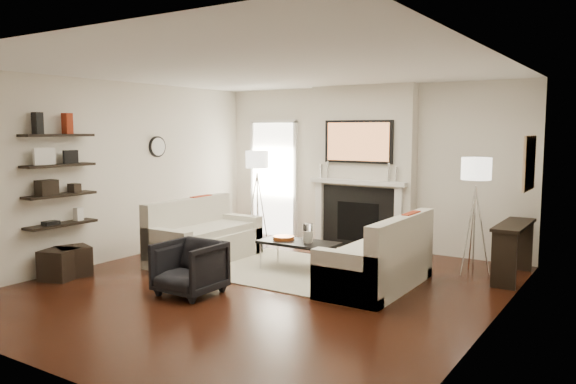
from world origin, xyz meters
The scene contains 71 objects.
room_envelope centered at (0.00, 0.00, 1.35)m, with size 6.00×6.00×6.00m.
chimney_breast centered at (0.00, 2.88, 1.35)m, with size 1.80×0.25×2.70m, color silver.
fireplace_surround centered at (0.00, 2.74, 0.52)m, with size 1.30×0.02×1.04m, color black.
firebox centered at (0.00, 2.73, 0.45)m, with size 0.75×0.02×0.65m, color black.
mantel_pilaster_l centered at (-0.72, 2.71, 0.55)m, with size 0.12×0.08×1.10m, color white.
mantel_pilaster_r centered at (0.72, 2.71, 0.55)m, with size 0.12×0.08×1.10m, color white.
mantel_shelf centered at (0.00, 2.69, 1.12)m, with size 1.70×0.18×0.07m, color white.
tv_body centered at (0.00, 2.71, 1.78)m, with size 1.20×0.06×0.70m, color black.
tv_screen centered at (0.00, 2.68, 1.78)m, with size 1.10×0.01×0.62m, color #BF723F.
candlestick_l_tall centered at (-0.55, 2.70, 1.30)m, with size 0.04×0.04×0.30m, color silver.
candlestick_l_short centered at (-0.68, 2.70, 1.27)m, with size 0.04×0.04×0.24m, color silver.
candlestick_r_tall centered at (0.55, 2.70, 1.30)m, with size 0.04×0.04×0.30m, color silver.
candlestick_r_short centered at (0.68, 2.70, 1.27)m, with size 0.04×0.04×0.24m, color silver.
hallway_panel centered at (-1.85, 2.98, 1.05)m, with size 0.90×0.02×2.10m, color white.
door_trim_l centered at (-2.33, 2.96, 1.05)m, with size 0.06×0.06×2.16m, color white.
door_trim_r centered at (-1.37, 2.96, 1.05)m, with size 0.06×0.06×2.16m, color white.
door_trim_top centered at (-1.85, 2.96, 2.13)m, with size 1.02×0.06×0.06m, color white.
rug centered at (0.04, 0.91, 0.01)m, with size 2.60×2.00×0.01m, color #B5AE94.
loveseat_left_base centered at (-1.56, 0.70, 0.21)m, with size 0.85×1.80×0.42m, color beige.
loveseat_left_back centered at (-1.89, 0.70, 0.53)m, with size 0.18×1.80×0.80m, color beige.
loveseat_left_arm_n centered at (-1.56, -0.11, 0.30)m, with size 0.85×0.18×0.60m, color beige.
loveseat_left_arm_s centered at (-1.56, 1.51, 0.30)m, with size 0.85×0.18×0.60m, color beige.
loveseat_left_cushion centered at (-1.51, 0.70, 0.47)m, with size 0.63×1.44×0.10m, color beige.
pillow_left_orange centered at (-1.89, 1.00, 0.73)m, with size 0.10×0.42×0.42m, color maroon.
pillow_left_charcoal centered at (-1.89, 0.40, 0.72)m, with size 0.10×0.40×0.40m, color black.
loveseat_right_base centered at (1.21, 0.77, 0.21)m, with size 0.85×1.80×0.42m, color beige.
loveseat_right_back centered at (1.54, 0.77, 0.53)m, with size 0.18×1.80×0.80m, color beige.
loveseat_right_arm_n centered at (1.21, -0.04, 0.30)m, with size 0.85×0.18×0.60m, color beige.
loveseat_right_arm_s centered at (1.21, 1.58, 0.30)m, with size 0.85×0.18×0.60m, color beige.
loveseat_right_cushion centered at (1.16, 0.77, 0.47)m, with size 0.63×1.44×0.10m, color beige.
pillow_right_orange centered at (1.54, 1.07, 0.73)m, with size 0.10×0.42×0.42m, color maroon.
pillow_right_charcoal centered at (1.54, 0.47, 0.72)m, with size 0.10×0.40×0.40m, color black.
coffee_table centered at (-0.04, 0.94, 0.40)m, with size 1.10×0.55×0.04m, color black.
coffee_leg_nw centered at (-0.54, 0.72, 0.19)m, with size 0.02×0.02×0.38m, color silver.
coffee_leg_ne centered at (0.46, 0.72, 0.19)m, with size 0.02×0.02×0.38m, color silver.
coffee_leg_sw centered at (-0.54, 1.16, 0.19)m, with size 0.02×0.02×0.38m, color silver.
coffee_leg_se centered at (0.46, 1.16, 0.19)m, with size 0.02×0.02×0.38m, color silver.
hurricane_glass centered at (0.11, 0.94, 0.56)m, with size 0.14×0.14×0.25m, color white.
hurricane_candle centered at (0.11, 0.94, 0.50)m, with size 0.11×0.11×0.16m, color white.
copper_bowl centered at (-0.29, 0.94, 0.45)m, with size 0.30×0.30×0.05m, color #CB5B21.
armchair centered at (-0.54, -0.73, 0.36)m, with size 0.69×0.65×0.71m, color black.
lamp_left_post centered at (-1.85, 2.45, 0.60)m, with size 0.02×0.02×1.20m, color silver.
lamp_left_shade centered at (-1.85, 2.45, 1.45)m, with size 0.40×0.40×0.30m, color white.
lamp_left_leg_a centered at (-1.74, 2.45, 0.60)m, with size 0.02×0.02×1.25m, color silver.
lamp_left_leg_b centered at (-1.91, 2.54, 0.60)m, with size 0.02×0.02×1.25m, color silver.
lamp_left_leg_c centered at (-1.91, 2.35, 0.60)m, with size 0.02×0.02×1.25m, color silver.
lamp_right_post centered at (2.05, 2.13, 0.60)m, with size 0.02×0.02×1.20m, color silver.
lamp_right_shade centered at (2.05, 2.13, 1.45)m, with size 0.40×0.40×0.30m, color white.
lamp_right_leg_a centered at (2.16, 2.13, 0.60)m, with size 0.02×0.02×1.25m, color silver.
lamp_right_leg_b centered at (2.00, 2.23, 0.60)m, with size 0.02×0.02×1.25m, color silver.
lamp_right_leg_c centered at (1.99, 2.04, 0.60)m, with size 0.02×0.02×1.25m, color silver.
console_top centered at (2.57, 2.11, 0.73)m, with size 0.35×1.20×0.04m, color black.
console_leg_n centered at (2.57, 1.56, 0.35)m, with size 0.30×0.04×0.71m, color black.
console_leg_s centered at (2.57, 2.66, 0.35)m, with size 0.30×0.04×0.71m, color black.
wall_art centered at (2.73, 2.05, 1.55)m, with size 0.03×0.70×0.70m, color tan.
shelf_bottom centered at (-2.62, -1.00, 0.70)m, with size 0.25×1.00×0.04m, color black.
shelf_lower centered at (-2.62, -1.00, 1.10)m, with size 0.25×1.00×0.04m, color black.
shelf_upper centered at (-2.62, -1.00, 1.50)m, with size 0.25×1.00×0.04m, color black.
shelf_top centered at (-2.62, -1.00, 1.90)m, with size 0.25×1.00×0.04m, color black.
decor_magfile_a centered at (-2.62, -1.28, 2.06)m, with size 0.12×0.10×0.28m, color black.
decor_magfile_b centered at (-2.62, -0.84, 2.06)m, with size 0.12×0.10×0.28m, color maroon.
decor_frame_a centered at (-2.62, -1.21, 1.63)m, with size 0.04×0.30×0.22m, color white.
decor_frame_b centered at (-2.62, -0.81, 1.61)m, with size 0.04×0.22×0.18m, color black.
decor_wine_rack centered at (-2.62, -1.19, 1.22)m, with size 0.18×0.25×0.20m, color black.
decor_box_small centered at (-2.62, -0.77, 1.18)m, with size 0.15×0.12×0.12m, color black.
decor_books centered at (-2.62, -1.16, 0.74)m, with size 0.14×0.20×0.05m, color black.
decor_box_tall centered at (-2.62, -0.73, 0.81)m, with size 0.10×0.10×0.18m, color white.
clock_rim centered at (-2.73, 0.90, 1.70)m, with size 0.34×0.34×0.04m, color black.
clock_face centered at (-2.71, 0.90, 1.70)m, with size 0.29×0.29×0.01m, color white.
ottoman_near centered at (-2.47, -0.94, 0.20)m, with size 0.40×0.40×0.40m, color black.
ottoman_far centered at (-2.47, -1.17, 0.20)m, with size 0.40×0.40×0.40m, color black.
Camera 1 is at (4.02, -5.62, 1.97)m, focal length 35.00 mm.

